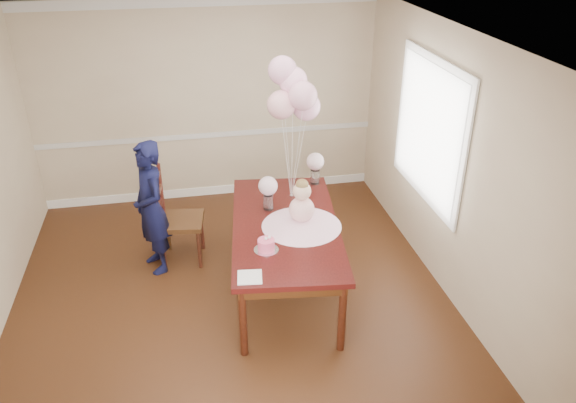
{
  "coord_description": "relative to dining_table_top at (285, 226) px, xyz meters",
  "views": [
    {
      "loc": [
        -0.34,
        -4.72,
        3.68
      ],
      "look_at": [
        0.62,
        0.13,
        1.05
      ],
      "focal_mm": 35.0,
      "sensor_mm": 36.0,
      "label": 1
    }
  ],
  "objects": [
    {
      "name": "floor",
      "position": [
        -0.59,
        -0.12,
        -0.77
      ],
      "size": [
        4.5,
        5.0,
        0.0
      ],
      "primitive_type": "cube",
      "color": "black",
      "rests_on": "ground"
    },
    {
      "name": "ceiling",
      "position": [
        -0.59,
        -0.12,
        1.93
      ],
      "size": [
        4.5,
        5.0,
        0.02
      ],
      "primitive_type": "cube",
      "color": "white",
      "rests_on": "wall_back"
    },
    {
      "name": "wall_back",
      "position": [
        -0.59,
        2.38,
        0.58
      ],
      "size": [
        4.5,
        0.02,
        2.7
      ],
      "primitive_type": "cube",
      "color": "tan",
      "rests_on": "floor"
    },
    {
      "name": "wall_front",
      "position": [
        -0.59,
        -2.62,
        0.58
      ],
      "size": [
        4.5,
        0.02,
        2.7
      ],
      "primitive_type": "cube",
      "color": "tan",
      "rests_on": "floor"
    },
    {
      "name": "wall_right",
      "position": [
        1.66,
        -0.12,
        0.58
      ],
      "size": [
        0.02,
        5.0,
        2.7
      ],
      "primitive_type": "cube",
      "color": "tan",
      "rests_on": "floor"
    },
    {
      "name": "chair_rail_trim",
      "position": [
        -0.59,
        2.37,
        0.13
      ],
      "size": [
        4.5,
        0.02,
        0.07
      ],
      "primitive_type": "cube",
      "color": "silver",
      "rests_on": "wall_back"
    },
    {
      "name": "crown_molding",
      "position": [
        -0.59,
        2.37,
        1.86
      ],
      "size": [
        4.5,
        0.02,
        0.12
      ],
      "primitive_type": "cube",
      "color": "silver",
      "rests_on": "wall_back"
    },
    {
      "name": "baseboard_trim",
      "position": [
        -0.59,
        2.37,
        -0.71
      ],
      "size": [
        4.5,
        0.02,
        0.12
      ],
      "primitive_type": "cube",
      "color": "white",
      "rests_on": "floor"
    },
    {
      "name": "window_frame",
      "position": [
        1.64,
        0.38,
        0.78
      ],
      "size": [
        0.02,
        1.66,
        1.56
      ],
      "primitive_type": "cube",
      "color": "white",
      "rests_on": "wall_right"
    },
    {
      "name": "window_blinds",
      "position": [
        1.62,
        0.38,
        0.78
      ],
      "size": [
        0.01,
        1.5,
        1.4
      ],
      "primitive_type": "cube",
      "color": "silver",
      "rests_on": "wall_right"
    },
    {
      "name": "dining_table_top",
      "position": [
        0.0,
        0.0,
        0.0
      ],
      "size": [
        1.32,
        2.25,
        0.05
      ],
      "primitive_type": "cube",
      "rotation": [
        0.0,
        0.0,
        -0.12
      ],
      "color": "black",
      "rests_on": "table_leg_fl"
    },
    {
      "name": "table_apron",
      "position": [
        0.0,
        0.0,
        -0.08
      ],
      "size": [
        1.2,
        2.13,
        0.11
      ],
      "primitive_type": "cube",
      "rotation": [
        0.0,
        0.0,
        -0.12
      ],
      "color": "black",
      "rests_on": "table_leg_fl"
    },
    {
      "name": "table_leg_fl",
      "position": [
        -0.57,
        -0.92,
        -0.4
      ],
      "size": [
        0.08,
        0.08,
        0.75
      ],
      "primitive_type": "cylinder",
      "rotation": [
        0.0,
        0.0,
        -0.12
      ],
      "color": "black",
      "rests_on": "floor"
    },
    {
      "name": "table_leg_fr",
      "position": [
        0.32,
        -1.03,
        -0.4
      ],
      "size": [
        0.08,
        0.08,
        0.75
      ],
      "primitive_type": "cylinder",
      "rotation": [
        0.0,
        0.0,
        -0.12
      ],
      "color": "black",
      "rests_on": "floor"
    },
    {
      "name": "table_leg_bl",
      "position": [
        -0.32,
        1.03,
        -0.4
      ],
      "size": [
        0.08,
        0.08,
        0.75
      ],
      "primitive_type": "cylinder",
      "rotation": [
        0.0,
        0.0,
        -0.12
      ],
      "color": "black",
      "rests_on": "floor"
    },
    {
      "name": "table_leg_br",
      "position": [
        0.57,
        0.92,
        -0.4
      ],
      "size": [
        0.08,
        0.08,
        0.75
      ],
      "primitive_type": "cylinder",
      "rotation": [
        0.0,
        0.0,
        -0.12
      ],
      "color": "black",
      "rests_on": "floor"
    },
    {
      "name": "baby_skirt",
      "position": [
        0.15,
        -0.07,
        0.08
      ],
      "size": [
        0.9,
        0.9,
        0.11
      ],
      "primitive_type": "cone",
      "rotation": [
        0.0,
        0.0,
        -0.12
      ],
      "color": "#F8B6D3",
      "rests_on": "dining_table_top"
    },
    {
      "name": "baby_torso",
      "position": [
        0.15,
        -0.07,
        0.22
      ],
      "size": [
        0.26,
        0.26,
        0.26
      ],
      "primitive_type": "sphere",
      "color": "#FFA1CB",
      "rests_on": "baby_skirt"
    },
    {
      "name": "baby_head",
      "position": [
        0.15,
        -0.07,
        0.42
      ],
      "size": [
        0.18,
        0.18,
        0.18
      ],
      "primitive_type": "sphere",
      "color": "beige",
      "rests_on": "baby_torso"
    },
    {
      "name": "baby_hair",
      "position": [
        0.15,
        -0.07,
        0.48
      ],
      "size": [
        0.13,
        0.13,
        0.13
      ],
      "primitive_type": "sphere",
      "color": "brown",
      "rests_on": "baby_head"
    },
    {
      "name": "cake_platter",
      "position": [
        -0.27,
        -0.45,
        0.03
      ],
      "size": [
        0.26,
        0.26,
        0.01
      ],
      "primitive_type": "cylinder",
      "rotation": [
        0.0,
        0.0,
        -0.12
      ],
      "color": "silver",
      "rests_on": "dining_table_top"
    },
    {
      "name": "birthday_cake",
      "position": [
        -0.27,
        -0.45,
        0.09
      ],
      "size": [
        0.18,
        0.18,
        0.11
      ],
      "primitive_type": "cylinder",
      "rotation": [
        0.0,
        0.0,
        -0.12
      ],
      "color": "#F14C77",
      "rests_on": "cake_platter"
    },
    {
      "name": "cake_flower_a",
      "position": [
        -0.27,
        -0.45,
        0.16
      ],
      "size": [
        0.03,
        0.03,
        0.03
      ],
      "primitive_type": "sphere",
      "color": "silver",
      "rests_on": "birthday_cake"
    },
    {
      "name": "cake_flower_b",
      "position": [
        -0.24,
        -0.43,
        0.16
      ],
      "size": [
        0.03,
        0.03,
        0.03
      ],
      "primitive_type": "sphere",
      "color": "white",
      "rests_on": "birthday_cake"
    },
    {
      "name": "rose_vase_near",
      "position": [
        -0.12,
        0.34,
        0.11
      ],
      "size": [
        0.12,
        0.12,
        0.17
      ],
      "primitive_type": "cylinder",
      "rotation": [
        0.0,
        0.0,
        -0.12
      ],
      "color": "silver",
      "rests_on": "dining_table_top"
    },
    {
      "name": "roses_near",
      "position": [
        -0.12,
        0.34,
        0.3
      ],
      "size": [
        0.2,
        0.2,
        0.2
      ],
      "primitive_type": "sphere",
      "color": "beige",
      "rests_on": "rose_vase_near"
    },
    {
      "name": "rose_vase_far",
      "position": [
        0.51,
        0.85,
        0.11
      ],
      "size": [
        0.12,
        0.12,
        0.17
      ],
      "primitive_type": "cylinder",
      "rotation": [
        0.0,
        0.0,
        -0.12
      ],
      "color": "white",
      "rests_on": "dining_table_top"
    },
    {
      "name": "roses_far",
      "position": [
        0.51,
        0.85,
        0.3
      ],
      "size": [
        0.2,
        0.2,
        0.2
      ],
      "primitive_type": "sphere",
      "color": "silver",
      "rests_on": "rose_vase_far"
    },
    {
      "name": "napkin",
      "position": [
        -0.48,
        -0.85,
        0.03
      ],
      "size": [
        0.24,
        0.24,
        0.01
      ],
      "primitive_type": "cube",
      "rotation": [
        0.0,
        0.0,
        -0.12
      ],
      "color": "white",
      "rests_on": "dining_table_top"
    },
    {
      "name": "balloon_weight",
      "position": [
        0.18,
        0.57,
        0.04
      ],
      "size": [
        0.05,
        0.05,
        0.02
      ],
      "primitive_type": "cylinder",
      "rotation": [
        0.0,
        0.0,
        -0.12
      ],
      "color": "silver",
      "rests_on": "dining_table_top"
    },
    {
      "name": "balloon_a",
      "position": [
        0.07,
        0.58,
        1.09
      ],
      "size": [
        0.3,
        0.3,
        0.3
      ],
      "primitive_type": "sphere",
      "color": "#E2A0AC",
      "rests_on": "balloon_ribbon_a"
    },
    {
      "name": "balloon_b",
      "position": [
        0.28,
        0.5,
        1.2
      ],
      "size": [
        0.3,
        0.3,
        0.3
      ],
      "primitive_type": "sphere",
      "color": "#E2A0BB",
      "rests_on": "balloon_ribbon_b"
    },
    {
      "name": "balloon_c",
      "position": [
        0.21,
        0.67,
        1.31
      ],
      "size": [
        0.3,
        0.3,
        0.3
      ],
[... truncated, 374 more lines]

